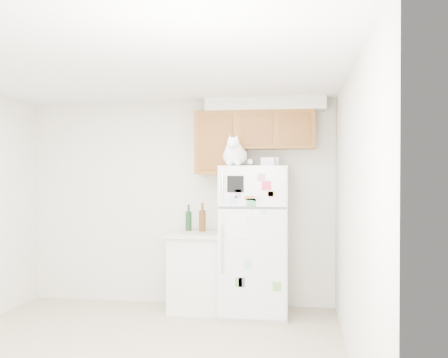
% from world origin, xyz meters
% --- Properties ---
extents(room_shell, '(3.84, 4.04, 2.52)m').
position_xyz_m(room_shell, '(0.12, 0.24, 1.67)').
color(room_shell, silver).
rests_on(room_shell, ground_plane).
extents(refrigerator, '(0.76, 0.78, 1.70)m').
position_xyz_m(refrigerator, '(0.97, 1.61, 0.85)').
color(refrigerator, silver).
rests_on(refrigerator, ground_plane).
extents(base_counter, '(0.64, 0.64, 0.92)m').
position_xyz_m(base_counter, '(0.28, 1.68, 0.46)').
color(base_counter, white).
rests_on(base_counter, ground_plane).
extents(cat, '(0.33, 0.48, 0.34)m').
position_xyz_m(cat, '(0.76, 1.37, 1.83)').
color(cat, white).
rests_on(cat, refrigerator).
extents(storage_box_back, '(0.21, 0.17, 0.10)m').
position_xyz_m(storage_box_back, '(1.14, 1.68, 1.75)').
color(storage_box_back, white).
rests_on(storage_box_back, refrigerator).
extents(storage_box_front, '(0.16, 0.13, 0.09)m').
position_xyz_m(storage_box_front, '(1.12, 1.56, 1.74)').
color(storage_box_front, white).
rests_on(storage_box_front, refrigerator).
extents(bottle_green, '(0.07, 0.07, 0.32)m').
position_xyz_m(bottle_green, '(0.14, 1.83, 1.08)').
color(bottle_green, '#19381E').
rests_on(bottle_green, base_counter).
extents(bottle_amber, '(0.08, 0.08, 0.34)m').
position_xyz_m(bottle_amber, '(0.32, 1.80, 1.09)').
color(bottle_amber, '#593814').
rests_on(bottle_amber, base_counter).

